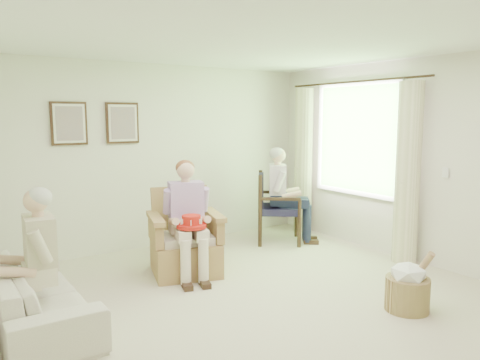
{
  "coord_description": "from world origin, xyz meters",
  "views": [
    {
      "loc": [
        -2.69,
        -3.44,
        1.87
      ],
      "look_at": [
        0.67,
        1.54,
        1.05
      ],
      "focal_mm": 35.0,
      "sensor_mm": 36.0,
      "label": 1
    }
  ],
  "objects_px": {
    "wicker_armchair": "(184,246)",
    "sofa": "(37,294)",
    "red_hat": "(191,223)",
    "hatbox": "(408,286)",
    "wood_armchair": "(275,204)",
    "person_wicker": "(189,211)",
    "person_sofa": "(36,252)",
    "person_dark": "(283,188)"
  },
  "relations": [
    {
      "from": "wicker_armchair",
      "to": "person_sofa",
      "type": "relative_size",
      "value": 0.82
    },
    {
      "from": "red_hat",
      "to": "sofa",
      "type": "bearing_deg",
      "value": -173.95
    },
    {
      "from": "wood_armchair",
      "to": "sofa",
      "type": "xyz_separation_m",
      "value": [
        -3.58,
        -1.06,
        -0.28
      ]
    },
    {
      "from": "red_hat",
      "to": "hatbox",
      "type": "relative_size",
      "value": 0.55
    },
    {
      "from": "wicker_armchair",
      "to": "wood_armchair",
      "type": "height_order",
      "value": "wood_armchair"
    },
    {
      "from": "hatbox",
      "to": "red_hat",
      "type": "bearing_deg",
      "value": 125.79
    },
    {
      "from": "wicker_armchair",
      "to": "sofa",
      "type": "xyz_separation_m",
      "value": [
        -1.75,
        -0.51,
        -0.05
      ]
    },
    {
      "from": "wicker_armchair",
      "to": "person_sofa",
      "type": "distance_m",
      "value": 1.89
    },
    {
      "from": "sofa",
      "to": "person_wicker",
      "type": "distance_m",
      "value": 1.86
    },
    {
      "from": "person_wicker",
      "to": "person_dark",
      "type": "distance_m",
      "value": 1.9
    },
    {
      "from": "sofa",
      "to": "red_hat",
      "type": "height_order",
      "value": "red_hat"
    },
    {
      "from": "wicker_armchair",
      "to": "wood_armchair",
      "type": "xyz_separation_m",
      "value": [
        1.83,
        0.55,
        0.23
      ]
    },
    {
      "from": "person_wicker",
      "to": "wicker_armchair",
      "type": "bearing_deg",
      "value": 106.13
    },
    {
      "from": "wood_armchair",
      "to": "person_wicker",
      "type": "height_order",
      "value": "person_wicker"
    },
    {
      "from": "wicker_armchair",
      "to": "person_wicker",
      "type": "xyz_separation_m",
      "value": [
        -0.0,
        -0.13,
        0.46
      ]
    },
    {
      "from": "sofa",
      "to": "person_dark",
      "type": "distance_m",
      "value": 3.73
    },
    {
      "from": "wicker_armchair",
      "to": "sofa",
      "type": "distance_m",
      "value": 1.83
    },
    {
      "from": "person_dark",
      "to": "person_sofa",
      "type": "height_order",
      "value": "person_dark"
    },
    {
      "from": "red_hat",
      "to": "hatbox",
      "type": "xyz_separation_m",
      "value": [
        1.35,
        -1.88,
        -0.44
      ]
    },
    {
      "from": "wood_armchair",
      "to": "person_wicker",
      "type": "distance_m",
      "value": 1.97
    },
    {
      "from": "wicker_armchair",
      "to": "person_dark",
      "type": "distance_m",
      "value": 1.93
    },
    {
      "from": "person_wicker",
      "to": "person_sofa",
      "type": "distance_m",
      "value": 1.82
    },
    {
      "from": "person_wicker",
      "to": "red_hat",
      "type": "height_order",
      "value": "person_wicker"
    },
    {
      "from": "red_hat",
      "to": "hatbox",
      "type": "height_order",
      "value": "red_hat"
    },
    {
      "from": "person_sofa",
      "to": "hatbox",
      "type": "xyz_separation_m",
      "value": [
        3.03,
        -1.6,
        -0.45
      ]
    },
    {
      "from": "person_wicker",
      "to": "person_sofa",
      "type": "height_order",
      "value": "person_wicker"
    },
    {
      "from": "person_sofa",
      "to": "hatbox",
      "type": "relative_size",
      "value": 1.99
    },
    {
      "from": "person_dark",
      "to": "hatbox",
      "type": "xyz_separation_m",
      "value": [
        -0.55,
        -2.59,
        -0.58
      ]
    },
    {
      "from": "hatbox",
      "to": "wood_armchair",
      "type": "bearing_deg",
      "value": 78.78
    },
    {
      "from": "wicker_armchair",
      "to": "wood_armchair",
      "type": "relative_size",
      "value": 1.0
    },
    {
      "from": "sofa",
      "to": "hatbox",
      "type": "relative_size",
      "value": 3.06
    },
    {
      "from": "person_wicker",
      "to": "person_sofa",
      "type": "xyz_separation_m",
      "value": [
        -1.75,
        -0.47,
        -0.09
      ]
    },
    {
      "from": "person_dark",
      "to": "red_hat",
      "type": "relative_size",
      "value": 4.13
    },
    {
      "from": "wood_armchair",
      "to": "red_hat",
      "type": "relative_size",
      "value": 3.01
    },
    {
      "from": "wicker_armchair",
      "to": "hatbox",
      "type": "distance_m",
      "value": 2.55
    },
    {
      "from": "wood_armchair",
      "to": "sofa",
      "type": "height_order",
      "value": "wood_armchair"
    },
    {
      "from": "wicker_armchair",
      "to": "wood_armchair",
      "type": "bearing_deg",
      "value": 32.97
    },
    {
      "from": "wood_armchair",
      "to": "red_hat",
      "type": "bearing_deg",
      "value": 151.85
    },
    {
      "from": "hatbox",
      "to": "person_dark",
      "type": "bearing_deg",
      "value": 78.07
    },
    {
      "from": "person_dark",
      "to": "hatbox",
      "type": "relative_size",
      "value": 2.25
    },
    {
      "from": "wicker_armchair",
      "to": "red_hat",
      "type": "height_order",
      "value": "wicker_armchair"
    },
    {
      "from": "wicker_armchair",
      "to": "sofa",
      "type": "height_order",
      "value": "wicker_armchair"
    }
  ]
}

